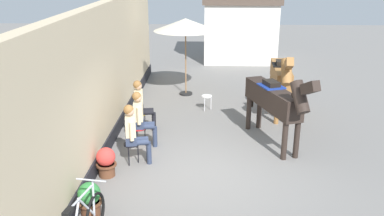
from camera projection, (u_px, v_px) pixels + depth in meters
name	position (u px, v px, depth m)	size (l,w,h in m)	color
ground_plane	(208.00, 122.00, 11.68)	(40.00, 40.00, 0.00)	slate
pub_facade_wall	(103.00, 84.00, 9.84)	(0.34, 14.00, 3.40)	#CCB793
distant_cottage	(240.00, 21.00, 18.62)	(3.40, 2.60, 3.50)	silver
seated_visitor_near	(134.00, 131.00, 9.03)	(0.61, 0.48, 1.39)	black
seated_visitor_middle	(141.00, 116.00, 9.92)	(0.61, 0.49, 1.39)	red
seated_visitor_far	(141.00, 103.00, 10.86)	(0.61, 0.49, 1.39)	gold
saddled_horse_near	(275.00, 100.00, 9.89)	(1.25, 2.87, 2.06)	#2D231E
saddled_horse_far	(281.00, 76.00, 11.97)	(0.58, 3.00, 2.06)	#9E6B38
flower_planter_near	(90.00, 199.00, 7.25)	(0.43, 0.43, 0.64)	brown
flower_planter_middle	(106.00, 161.00, 8.61)	(0.43, 0.43, 0.64)	brown
cafe_parasol	(186.00, 25.00, 13.38)	(2.10, 2.10, 2.58)	black
spare_stool_white	(207.00, 98.00, 12.52)	(0.32, 0.32, 0.46)	white
satchel_bag	(137.00, 118.00, 11.67)	(0.28, 0.12, 0.20)	black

